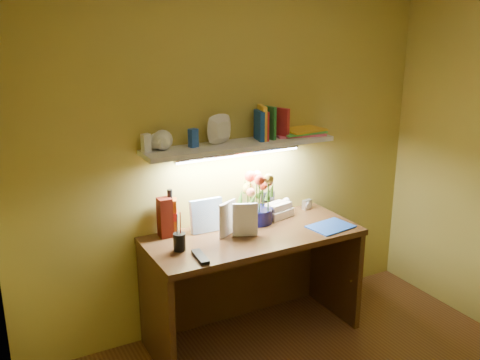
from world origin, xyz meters
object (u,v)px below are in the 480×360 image
desk (253,286)px  telephone (277,209)px  whisky_bottle (170,212)px  flower_bouquet (258,198)px  desk_clock (307,204)px

desk → telephone: bearing=32.8°
desk → whisky_bottle: whisky_bottle is taller
flower_bouquet → whisky_bottle: 0.60m
flower_bouquet → telephone: size_ratio=1.81×
desk → flower_bouquet: flower_bouquet is taller
telephone → desk_clock: (0.27, 0.03, -0.02)m
desk → telephone: (0.30, 0.19, 0.43)m
flower_bouquet → desk_clock: bearing=7.5°
telephone → whisky_bottle: 0.78m
telephone → desk_clock: bearing=-8.4°
flower_bouquet → whisky_bottle: bearing=172.9°
desk_clock → whisky_bottle: whisky_bottle is taller
flower_bouquet → telephone: flower_bouquet is taller
telephone → whisky_bottle: (-0.77, 0.04, 0.09)m
flower_bouquet → whisky_bottle: (-0.60, 0.07, -0.02)m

